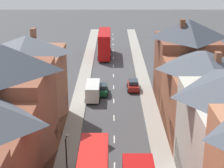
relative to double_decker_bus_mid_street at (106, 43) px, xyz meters
The scene contains 8 objects.
pavement_left 23.43m from the double_decker_bus_mid_street, 98.13° to the right, with size 2.20×104.00×0.14m, color gray.
pavement_right 24.20m from the double_decker_bus_mid_street, 73.30° to the right, with size 2.20×104.00×0.14m, color gray.
centre_line_dashes 25.26m from the double_decker_bus_mid_street, 85.87° to the right, with size 0.14×97.80×0.01m.
double_decker_bus_mid_street is the anchor object (origin of this frame).
car_near_blue 22.32m from the double_decker_bus_mid_street, 89.98° to the right, with size 1.90×3.93×1.66m.
car_near_silver 21.00m from the double_decker_bus_mid_street, 76.42° to the right, with size 1.90×4.04×1.68m.
delivery_van 24.32m from the double_decker_bus_mid_street, 93.05° to the right, with size 2.20×5.20×2.41m.
street_lamp 47.34m from the double_decker_bus_mid_street, 92.96° to the right, with size 0.20×1.12×5.50m.
Camera 1 is at (-0.26, -15.10, 20.59)m, focal length 60.00 mm.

